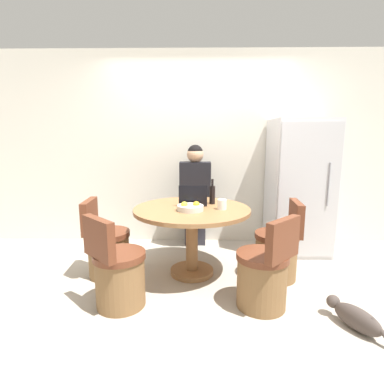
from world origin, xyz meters
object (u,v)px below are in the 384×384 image
object	(u,v)px
chair_left_side	(107,250)
bottle	(212,194)
person_seated	(195,191)
chair_right_side	(278,252)
dining_table	(192,222)
fruit_bowl	(190,207)
chair_near_left_corner	(118,275)
chair_near_right_corner	(264,276)
laptop	(193,201)
cat	(355,317)
refrigerator	(299,187)

from	to	relation	value
chair_left_side	bottle	distance (m)	1.28
person_seated	chair_right_side	bearing A→B (deg)	133.19
dining_table	fruit_bowl	distance (m)	0.22
dining_table	chair_left_side	xyz separation A→B (m)	(-0.90, -0.06, -0.29)
chair_near_left_corner	chair_near_right_corner	xyz separation A→B (m)	(1.25, 0.00, 0.00)
laptop	cat	xyz separation A→B (m)	(1.26, -1.07, -0.69)
chair_left_side	bottle	xyz separation A→B (m)	(1.12, 0.25, 0.55)
dining_table	chair_near_left_corner	xyz separation A→B (m)	(-0.63, -0.65, -0.29)
dining_table	chair_near_right_corner	xyz separation A→B (m)	(0.63, -0.65, -0.29)
chair_right_side	person_seated	xyz separation A→B (m)	(-0.87, 0.92, 0.47)
chair_near_right_corner	person_seated	xyz separation A→B (m)	(-0.60, 1.48, 0.47)
chair_near_left_corner	chair_near_right_corner	bearing A→B (deg)	-135.93
refrigerator	fruit_bowl	bearing A→B (deg)	-148.59
laptop	dining_table	bearing A→B (deg)	85.55
bottle	dining_table	bearing A→B (deg)	-138.47
chair_near_left_corner	bottle	size ratio (longest dim) A/B	2.97
fruit_bowl	cat	size ratio (longest dim) A/B	0.55
laptop	fruit_bowl	size ratio (longest dim) A/B	1.13
bottle	cat	size ratio (longest dim) A/B	0.58
dining_table	chair_right_side	size ratio (longest dim) A/B	1.48
refrigerator	chair_left_side	world-z (taller)	refrigerator
bottle	cat	distance (m)	1.72
chair_left_side	fruit_bowl	size ratio (longest dim) A/B	3.10
refrigerator	cat	bearing A→B (deg)	-92.62
refrigerator	person_seated	distance (m)	1.33
chair_near_left_corner	person_seated	size ratio (longest dim) A/B	0.60
chair_right_side	bottle	bearing A→B (deg)	-107.35
dining_table	chair_near_right_corner	bearing A→B (deg)	-45.86
cat	laptop	bearing A→B (deg)	22.36
fruit_bowl	bottle	world-z (taller)	bottle
chair_near_right_corner	person_seated	distance (m)	1.66
cat	refrigerator	bearing A→B (deg)	-29.93
dining_table	chair_right_side	xyz separation A→B (m)	(0.90, -0.09, -0.29)
refrigerator	dining_table	bearing A→B (deg)	-152.17
chair_left_side	fruit_bowl	bearing A→B (deg)	-97.68
refrigerator	cat	world-z (taller)	refrigerator
refrigerator	bottle	distance (m)	1.24
dining_table	person_seated	bearing A→B (deg)	87.95
dining_table	chair_left_side	size ratio (longest dim) A/B	1.48
chair_near_left_corner	cat	world-z (taller)	chair_near_left_corner
dining_table	cat	distance (m)	1.65
chair_right_side	chair_near_left_corner	xyz separation A→B (m)	(-1.52, -0.56, 0.00)
bottle	cat	world-z (taller)	bottle
person_seated	fruit_bowl	distance (m)	0.95
chair_near_left_corner	bottle	xyz separation A→B (m)	(0.85, 0.84, 0.55)
chair_left_side	laptop	distance (m)	1.05
refrigerator	chair_left_side	xyz separation A→B (m)	(-2.25, -0.77, -0.56)
chair_near_left_corner	chair_right_side	bearing A→B (deg)	-115.83
laptop	cat	size ratio (longest dim) A/B	0.63
refrigerator	dining_table	xyz separation A→B (m)	(-1.35, -0.71, -0.27)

